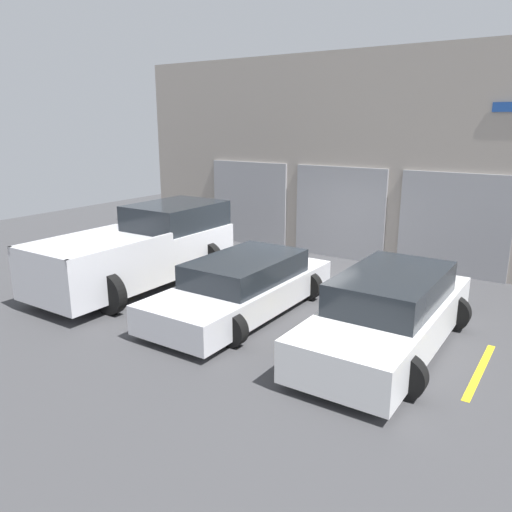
{
  "coord_description": "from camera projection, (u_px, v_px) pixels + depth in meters",
  "views": [
    {
      "loc": [
        5.64,
        -10.15,
        3.84
      ],
      "look_at": [
        0.0,
        -1.66,
        1.1
      ],
      "focal_mm": 35.0,
      "sensor_mm": 36.0,
      "label": 1
    }
  ],
  "objects": [
    {
      "name": "sedan_side",
      "position": [
        244.0,
        286.0,
        10.32
      ],
      "size": [
        2.16,
        4.68,
        1.17
      ],
      "color": "silver",
      "rests_on": "ground"
    },
    {
      "name": "ground_plane",
      "position": [
        294.0,
        285.0,
        12.17
      ],
      "size": [
        28.0,
        28.0,
        0.0
      ],
      "primitive_type": "plane",
      "color": "#3D3D3F"
    },
    {
      "name": "parking_stripe_centre",
      "position": [
        308.0,
        328.0,
        9.61
      ],
      "size": [
        0.12,
        2.2,
        0.01
      ],
      "primitive_type": "cube",
      "color": "gold",
      "rests_on": "ground"
    },
    {
      "name": "sedan_white",
      "position": [
        389.0,
        313.0,
        8.65
      ],
      "size": [
        2.17,
        4.74,
        1.36
      ],
      "color": "white",
      "rests_on": "ground"
    },
    {
      "name": "shophouse_building",
      "position": [
        352.0,
        160.0,
        14.1
      ],
      "size": [
        14.48,
        0.68,
        5.72
      ],
      "color": "#9E9389",
      "rests_on": "ground"
    },
    {
      "name": "parking_stripe_left",
      "position": [
        187.0,
        298.0,
        11.26
      ],
      "size": [
        0.12,
        2.2,
        0.01
      ],
      "primitive_type": "cube",
      "color": "gold",
      "rests_on": "ground"
    },
    {
      "name": "parking_stripe_right",
      "position": [
        480.0,
        370.0,
        7.96
      ],
      "size": [
        0.12,
        2.2,
        0.01
      ],
      "primitive_type": "cube",
      "color": "gold",
      "rests_on": "ground"
    },
    {
      "name": "parking_stripe_far_left",
      "position": [
        97.0,
        275.0,
        12.91
      ],
      "size": [
        0.12,
        2.2,
        0.01
      ],
      "primitive_type": "cube",
      "color": "gold",
      "rests_on": "ground"
    },
    {
      "name": "pickup_truck",
      "position": [
        145.0,
        249.0,
        12.08
      ],
      "size": [
        2.58,
        5.18,
        1.83
      ],
      "color": "silver",
      "rests_on": "ground"
    }
  ]
}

